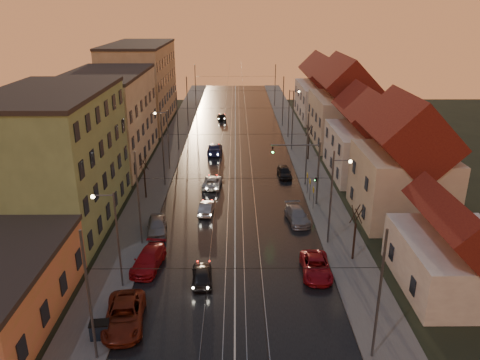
{
  "coord_description": "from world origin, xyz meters",
  "views": [
    {
      "loc": [
        0.12,
        -29.49,
        20.74
      ],
      "look_at": [
        0.54,
        17.38,
        3.2
      ],
      "focal_mm": 35.0,
      "sensor_mm": 36.0,
      "label": 1
    }
  ],
  "objects_px": {
    "street_lamp_0": "(113,231)",
    "driving_car_0": "(202,274)",
    "driving_car_3": "(215,149)",
    "parked_left_3": "(157,226)",
    "parked_left_2": "(148,260)",
    "parked_right_1": "(297,215)",
    "parked_right_2": "(284,172)",
    "dumpster": "(100,330)",
    "street_lamp_3": "(291,109)",
    "parked_right_0": "(316,267)",
    "driving_car_1": "(206,208)",
    "driving_car_4": "(222,117)",
    "street_lamp_1": "(335,191)",
    "street_lamp_2": "(166,135)",
    "traffic_light_mast": "(309,166)",
    "driving_car_2": "(212,182)",
    "parked_left_1": "(124,315)"
  },
  "relations": [
    {
      "from": "traffic_light_mast",
      "to": "parked_left_3",
      "type": "bearing_deg",
      "value": -156.78
    },
    {
      "from": "parked_right_0",
      "to": "parked_right_1",
      "type": "xyz_separation_m",
      "value": [
        -0.3,
        10.0,
        0.0
      ]
    },
    {
      "from": "parked_right_0",
      "to": "dumpster",
      "type": "relative_size",
      "value": 4.15
    },
    {
      "from": "parked_right_2",
      "to": "dumpster",
      "type": "bearing_deg",
      "value": -118.88
    },
    {
      "from": "street_lamp_1",
      "to": "parked_left_2",
      "type": "relative_size",
      "value": 1.57
    },
    {
      "from": "street_lamp_3",
      "to": "driving_car_0",
      "type": "relative_size",
      "value": 2.04
    },
    {
      "from": "parked_left_2",
      "to": "parked_right_1",
      "type": "distance_m",
      "value": 16.23
    },
    {
      "from": "parked_left_3",
      "to": "parked_right_0",
      "type": "bearing_deg",
      "value": -35.61
    },
    {
      "from": "street_lamp_0",
      "to": "parked_left_3",
      "type": "relative_size",
      "value": 1.76
    },
    {
      "from": "driving_car_1",
      "to": "parked_left_1",
      "type": "height_order",
      "value": "parked_left_1"
    },
    {
      "from": "traffic_light_mast",
      "to": "parked_left_2",
      "type": "distance_m",
      "value": 20.45
    },
    {
      "from": "parked_left_3",
      "to": "dumpster",
      "type": "height_order",
      "value": "parked_left_3"
    },
    {
      "from": "driving_car_1",
      "to": "parked_right_1",
      "type": "height_order",
      "value": "parked_right_1"
    },
    {
      "from": "parked_right_2",
      "to": "dumpster",
      "type": "xyz_separation_m",
      "value": [
        -15.21,
        -31.14,
        0.02
      ]
    },
    {
      "from": "traffic_light_mast",
      "to": "parked_right_1",
      "type": "distance_m",
      "value": 5.98
    },
    {
      "from": "street_lamp_0",
      "to": "parked_right_0",
      "type": "relative_size",
      "value": 1.61
    },
    {
      "from": "dumpster",
      "to": "driving_car_0",
      "type": "bearing_deg",
      "value": 40.52
    },
    {
      "from": "driving_car_2",
      "to": "parked_left_1",
      "type": "distance_m",
      "value": 26.64
    },
    {
      "from": "driving_car_0",
      "to": "parked_left_3",
      "type": "relative_size",
      "value": 0.86
    },
    {
      "from": "street_lamp_1",
      "to": "driving_car_4",
      "type": "height_order",
      "value": "street_lamp_1"
    },
    {
      "from": "street_lamp_3",
      "to": "parked_right_0",
      "type": "xyz_separation_m",
      "value": [
        -2.46,
        -42.22,
        -4.19
      ]
    },
    {
      "from": "driving_car_1",
      "to": "driving_car_2",
      "type": "relative_size",
      "value": 0.84
    },
    {
      "from": "traffic_light_mast",
      "to": "driving_car_4",
      "type": "height_order",
      "value": "traffic_light_mast"
    },
    {
      "from": "driving_car_2",
      "to": "parked_left_3",
      "type": "relative_size",
      "value": 1.01
    },
    {
      "from": "driving_car_1",
      "to": "parked_right_1",
      "type": "bearing_deg",
      "value": 171.86
    },
    {
      "from": "driving_car_3",
      "to": "parked_left_3",
      "type": "distance_m",
      "value": 26.3
    },
    {
      "from": "parked_right_1",
      "to": "parked_left_3",
      "type": "bearing_deg",
      "value": -177.04
    },
    {
      "from": "street_lamp_2",
      "to": "street_lamp_1",
      "type": "bearing_deg",
      "value": -47.68
    },
    {
      "from": "parked_left_2",
      "to": "driving_car_1",
      "type": "bearing_deg",
      "value": 76.63
    },
    {
      "from": "driving_car_1",
      "to": "driving_car_2",
      "type": "distance_m",
      "value": 7.71
    },
    {
      "from": "traffic_light_mast",
      "to": "parked_right_1",
      "type": "xyz_separation_m",
      "value": [
        -1.65,
        -4.22,
        -3.91
      ]
    },
    {
      "from": "street_lamp_0",
      "to": "parked_left_2",
      "type": "relative_size",
      "value": 1.57
    },
    {
      "from": "driving_car_3",
      "to": "parked_right_0",
      "type": "xyz_separation_m",
      "value": [
        9.68,
        -33.47,
        -0.07
      ]
    },
    {
      "from": "parked_left_1",
      "to": "traffic_light_mast",
      "type": "bearing_deg",
      "value": 46.53
    },
    {
      "from": "driving_car_1",
      "to": "parked_left_2",
      "type": "bearing_deg",
      "value": 73.25
    },
    {
      "from": "street_lamp_3",
      "to": "driving_car_3",
      "type": "xyz_separation_m",
      "value": [
        -12.14,
        -8.75,
        -4.12
      ]
    },
    {
      "from": "street_lamp_1",
      "to": "driving_car_1",
      "type": "height_order",
      "value": "street_lamp_1"
    },
    {
      "from": "driving_car_1",
      "to": "dumpster",
      "type": "height_order",
      "value": "driving_car_1"
    },
    {
      "from": "street_lamp_3",
      "to": "parked_right_2",
      "type": "distance_m",
      "value": 19.62
    },
    {
      "from": "driving_car_4",
      "to": "parked_left_2",
      "type": "height_order",
      "value": "parked_left_2"
    },
    {
      "from": "driving_car_0",
      "to": "driving_car_4",
      "type": "relative_size",
      "value": 1.04
    },
    {
      "from": "parked_right_0",
      "to": "parked_left_2",
      "type": "bearing_deg",
      "value": 177.06
    },
    {
      "from": "traffic_light_mast",
      "to": "parked_left_3",
      "type": "xyz_separation_m",
      "value": [
        -15.53,
        -6.66,
        -3.82
      ]
    },
    {
      "from": "driving_car_1",
      "to": "driving_car_3",
      "type": "relative_size",
      "value": 0.74
    },
    {
      "from": "parked_left_2",
      "to": "driving_car_4",
      "type": "bearing_deg",
      "value": 92.86
    },
    {
      "from": "parked_right_0",
      "to": "parked_right_1",
      "type": "bearing_deg",
      "value": 93.52
    },
    {
      "from": "parked_left_3",
      "to": "dumpster",
      "type": "bearing_deg",
      "value": -102.58
    },
    {
      "from": "parked_left_2",
      "to": "parked_left_3",
      "type": "height_order",
      "value": "parked_left_3"
    },
    {
      "from": "street_lamp_0",
      "to": "driving_car_0",
      "type": "bearing_deg",
      "value": 6.37
    },
    {
      "from": "street_lamp_0",
      "to": "traffic_light_mast",
      "type": "xyz_separation_m",
      "value": [
        17.1,
        16.0,
        -0.29
      ]
    }
  ]
}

